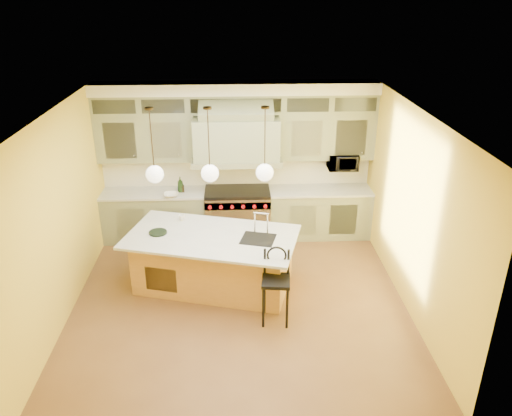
{
  "coord_description": "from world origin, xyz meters",
  "views": [
    {
      "loc": [
        -0.02,
        -6.4,
        4.44
      ],
      "look_at": [
        0.28,
        0.7,
        1.24
      ],
      "focal_mm": 35.0,
      "sensor_mm": 36.0,
      "label": 1
    }
  ],
  "objects_px": {
    "range": "(238,213)",
    "counter_stool": "(276,281)",
    "microwave": "(343,162)",
    "kitchen_island": "(214,260)"
  },
  "relations": [
    {
      "from": "range",
      "to": "microwave",
      "type": "relative_size",
      "value": 2.21
    },
    {
      "from": "range",
      "to": "kitchen_island",
      "type": "bearing_deg",
      "value": -103.11
    },
    {
      "from": "kitchen_island",
      "to": "counter_stool",
      "type": "bearing_deg",
      "value": -30.42
    },
    {
      "from": "range",
      "to": "counter_stool",
      "type": "distance_m",
      "value": 2.68
    },
    {
      "from": "range",
      "to": "microwave",
      "type": "bearing_deg",
      "value": 3.12
    },
    {
      "from": "range",
      "to": "counter_stool",
      "type": "xyz_separation_m",
      "value": [
        0.51,
        -2.62,
        0.15
      ]
    },
    {
      "from": "counter_stool",
      "to": "microwave",
      "type": "bearing_deg",
      "value": 68.53
    },
    {
      "from": "range",
      "to": "counter_stool",
      "type": "relative_size",
      "value": 1.07
    },
    {
      "from": "range",
      "to": "microwave",
      "type": "distance_m",
      "value": 2.18
    },
    {
      "from": "range",
      "to": "microwave",
      "type": "height_order",
      "value": "microwave"
    }
  ]
}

